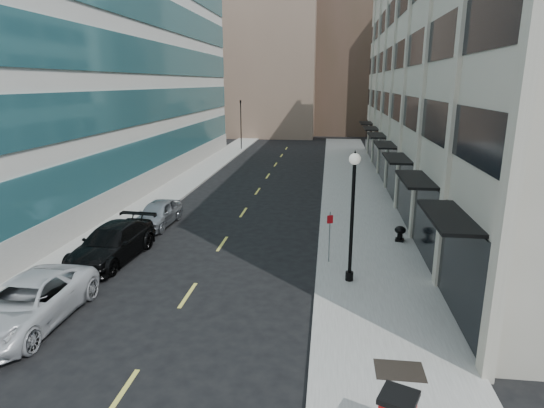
% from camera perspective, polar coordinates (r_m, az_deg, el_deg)
% --- Properties ---
extents(sidewalk_right, '(5.00, 80.00, 0.15)m').
position_cam_1_polar(sidewalk_right, '(29.17, 11.03, -1.40)').
color(sidewalk_right, gray).
rests_on(sidewalk_right, ground).
extents(sidewalk_left, '(3.00, 80.00, 0.15)m').
position_cam_1_polar(sidewalk_left, '(31.41, -15.34, -0.48)').
color(sidewalk_left, gray).
rests_on(sidewalk_left, ground).
extents(building_right, '(15.30, 46.50, 18.25)m').
position_cam_1_polar(building_right, '(36.81, 26.37, 14.79)').
color(building_right, '#BAB09D').
rests_on(building_right, ground).
extents(building_left, '(16.14, 46.00, 20.00)m').
position_cam_1_polar(building_left, '(40.97, -25.31, 16.17)').
color(building_left, silver).
rests_on(building_left, ground).
extents(skyline_tan_near, '(14.00, 18.00, 28.00)m').
position_cam_1_polar(skyline_tan_near, '(76.74, 0.08, 19.35)').
color(skyline_tan_near, '#846A56').
rests_on(skyline_tan_near, ground).
extents(skyline_brown, '(12.00, 16.00, 34.00)m').
position_cam_1_polar(skyline_brown, '(80.47, 9.59, 21.09)').
color(skyline_brown, '#4E392F').
rests_on(skyline_brown, ground).
extents(skyline_tan_far, '(12.00, 14.00, 22.00)m').
position_cam_1_polar(skyline_tan_far, '(88.14, -5.83, 16.76)').
color(skyline_tan_far, '#846A56').
rests_on(skyline_tan_far, ground).
extents(skyline_stone, '(10.00, 14.00, 20.00)m').
position_cam_1_polar(skyline_stone, '(75.04, 17.48, 15.73)').
color(skyline_stone, '#BAB09D').
rests_on(skyline_stone, ground).
extents(grate_far, '(1.40, 1.00, 0.01)m').
position_cam_1_polar(grate_far, '(14.39, 15.72, -19.46)').
color(grate_far, black).
rests_on(grate_far, sidewalk_right).
extents(road_centerline, '(0.15, 68.20, 0.01)m').
position_cam_1_polar(road_centerline, '(26.78, -4.79, -2.80)').
color(road_centerline, '#D8CC4C').
rests_on(road_centerline, ground).
extents(traffic_signal, '(0.66, 0.66, 6.98)m').
position_cam_1_polar(traffic_signal, '(57.04, -3.97, 12.49)').
color(traffic_signal, black).
rests_on(traffic_signal, ground).
extents(car_white_van, '(2.69, 5.81, 1.61)m').
position_cam_1_polar(car_white_van, '(18.11, -28.43, -10.92)').
color(car_white_van, silver).
rests_on(car_white_van, ground).
extents(car_black_pickup, '(2.75, 5.85, 1.65)m').
position_cam_1_polar(car_black_pickup, '(22.83, -19.42, -4.66)').
color(car_black_pickup, black).
rests_on(car_black_pickup, ground).
extents(car_silver_sedan, '(1.96, 4.46, 1.49)m').
position_cam_1_polar(car_silver_sedan, '(27.45, -14.11, -1.15)').
color(car_silver_sedan, '#909398').
rests_on(car_silver_sedan, ground).
extents(lamppost, '(0.46, 0.46, 5.49)m').
position_cam_1_polar(lamppost, '(18.50, 10.08, -0.27)').
color(lamppost, black).
rests_on(lamppost, sidewalk_right).
extents(sign_post, '(0.27, 0.13, 2.40)m').
position_cam_1_polar(sign_post, '(20.82, 7.25, -3.24)').
color(sign_post, slate).
rests_on(sign_post, sidewalk_right).
extents(urn_planter, '(0.58, 0.58, 0.80)m').
position_cam_1_polar(urn_planter, '(24.61, 15.78, -3.41)').
color(urn_planter, black).
rests_on(urn_planter, sidewalk_right).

